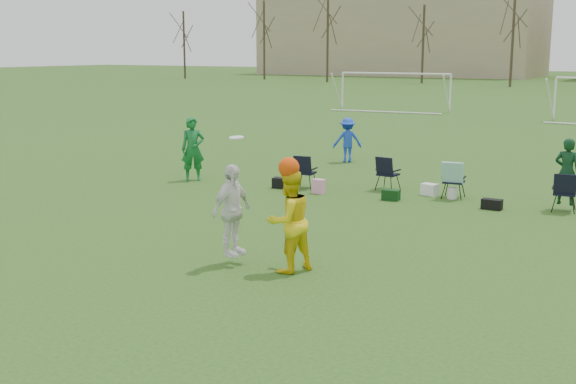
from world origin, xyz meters
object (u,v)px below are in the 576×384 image
Objects in this scene: fielder_blue at (347,140)px; fielder_green_near at (193,149)px; center_contest at (268,216)px; goal_left at (395,81)px.

fielder_green_near is at bearing 30.33° from fielder_blue.
center_contest is (4.36, -12.21, 0.21)m from fielder_blue.
goal_left is at bearing -108.42° from fielder_blue.
fielder_blue is 0.65× the size of center_contest.
goal_left reaches higher than fielder_blue.
goal_left is (-7.07, 21.47, 1.14)m from fielder_blue.
fielder_green_near is at bearing -85.31° from goal_left.
fielder_green_near is 0.80× the size of center_contest.
goal_left is (-11.43, 33.68, 0.93)m from center_contest.
fielder_blue is 0.21× the size of goal_left.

